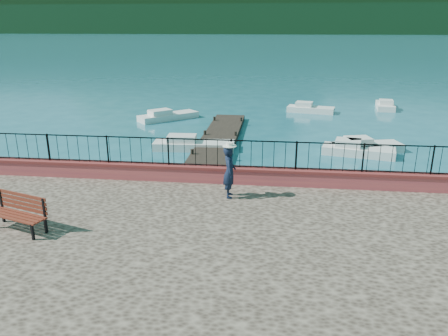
% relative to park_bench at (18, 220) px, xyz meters
% --- Properties ---
extents(ground, '(2000.00, 2000.00, 0.00)m').
position_rel_park_bench_xyz_m(ground, '(5.60, 0.63, -1.50)').
color(ground, '#19596B').
rests_on(ground, ground).
extents(parapet, '(28.00, 0.46, 0.58)m').
position_rel_park_bench_xyz_m(parapet, '(5.60, 4.33, -0.01)').
color(parapet, '#C54B47').
rests_on(parapet, promenade).
extents(railing, '(27.00, 0.05, 0.95)m').
position_rel_park_bench_xyz_m(railing, '(5.60, 4.33, 0.76)').
color(railing, black).
rests_on(railing, parapet).
extents(dock, '(2.00, 16.00, 0.30)m').
position_rel_park_bench_xyz_m(dock, '(3.60, 12.63, -1.35)').
color(dock, '#2D231C').
rests_on(dock, ground).
extents(far_forest, '(900.00, 60.00, 18.00)m').
position_rel_park_bench_xyz_m(far_forest, '(5.60, 300.63, 7.50)').
color(far_forest, black).
rests_on(far_forest, ground).
extents(foothills, '(900.00, 120.00, 44.00)m').
position_rel_park_bench_xyz_m(foothills, '(5.60, 360.63, 20.50)').
color(foothills, black).
rests_on(foothills, ground).
extents(park_bench, '(1.86, 1.09, 0.98)m').
position_rel_park_bench_xyz_m(park_bench, '(0.00, 0.00, 0.00)').
color(park_bench, black).
rests_on(park_bench, promenade).
extents(person, '(0.47, 0.66, 1.68)m').
position_rel_park_bench_xyz_m(person, '(5.38, 3.04, 0.54)').
color(person, black).
rests_on(person, promenade).
extents(hat, '(0.44, 0.44, 0.12)m').
position_rel_park_bench_xyz_m(hat, '(5.38, 3.04, 1.44)').
color(hat, white).
rests_on(hat, person).
extents(boat_0, '(4.41, 1.54, 0.80)m').
position_rel_park_bench_xyz_m(boat_0, '(2.44, 12.52, -1.10)').
color(boat_0, silver).
rests_on(boat_0, ground).
extents(boat_1, '(3.81, 2.05, 0.80)m').
position_rel_park_bench_xyz_m(boat_1, '(11.11, 12.46, -1.10)').
color(boat_1, silver).
rests_on(boat_1, ground).
extents(boat_2, '(3.84, 2.18, 0.80)m').
position_rel_park_bench_xyz_m(boat_2, '(11.71, 13.26, -1.10)').
color(boat_2, silver).
rests_on(boat_2, ground).
extents(boat_3, '(4.06, 3.84, 0.80)m').
position_rel_park_bench_xyz_m(boat_3, '(-0.77, 19.91, -1.10)').
color(boat_3, silver).
rests_on(boat_3, ground).
extents(boat_4, '(3.70, 2.01, 0.80)m').
position_rel_park_bench_xyz_m(boat_4, '(9.46, 23.80, -1.10)').
color(boat_4, silver).
rests_on(boat_4, ground).
extents(boat_5, '(1.77, 3.43, 0.80)m').
position_rel_park_bench_xyz_m(boat_5, '(15.49, 26.05, -1.10)').
color(boat_5, silver).
rests_on(boat_5, ground).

